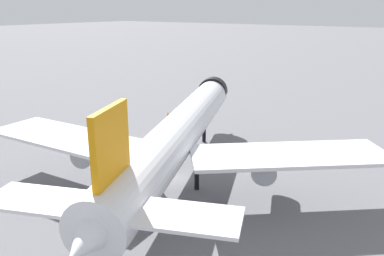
{
  "coord_description": "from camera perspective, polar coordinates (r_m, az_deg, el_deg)",
  "views": [
    {
      "loc": [
        -37.58,
        -29.87,
        21.64
      ],
      "look_at": [
        6.67,
        1.32,
        5.08
      ],
      "focal_mm": 37.02,
      "sensor_mm": 36.0,
      "label": 1
    }
  ],
  "objects": [
    {
      "name": "ground",
      "position": [
        52.65,
        -3.03,
        -7.28
      ],
      "size": [
        900.0,
        900.0,
        0.0
      ],
      "primitive_type": "plane",
      "color": "slate"
    },
    {
      "name": "airliner_near_gate",
      "position": [
        49.73,
        -1.8,
        -0.74
      ],
      "size": [
        52.61,
        47.12,
        14.73
      ],
      "rotation": [
        0.0,
        0.0,
        0.39
      ],
      "color": "white",
      "rests_on": "ground"
    },
    {
      "name": "traffic_cone_near_nose",
      "position": [
        82.72,
        -3.47,
        2.05
      ],
      "size": [
        0.53,
        0.53,
        0.66
      ],
      "primitive_type": "cone",
      "color": "#F2600C",
      "rests_on": "ground"
    }
  ]
}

